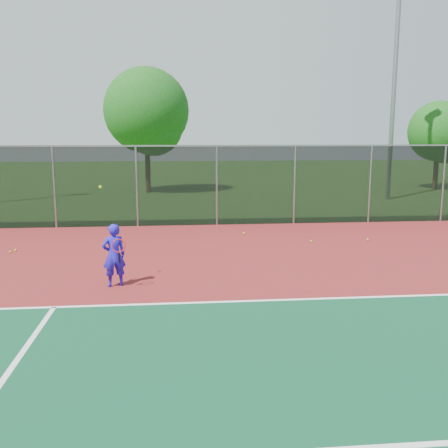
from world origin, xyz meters
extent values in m
cube|color=maroon|center=(0.00, 2.00, 0.01)|extent=(30.00, 20.00, 0.02)
cube|color=black|center=(0.00, 12.00, 1.52)|extent=(30.00, 0.04, 3.00)
cube|color=gray|center=(0.00, 12.00, 3.02)|extent=(30.00, 0.06, 0.06)
imported|color=#2416D3|center=(-5.96, 4.37, 0.74)|extent=(0.61, 0.50, 1.44)
cylinder|color=black|center=(-5.81, 4.12, 0.73)|extent=(0.03, 0.15, 0.27)
torus|color=#A51414|center=(-5.81, 4.02, 1.03)|extent=(0.30, 0.13, 0.29)
sphere|color=#A5C817|center=(-6.21, 4.47, 2.28)|extent=(0.07, 0.07, 0.07)
sphere|color=#A5C817|center=(-0.24, 8.54, 0.06)|extent=(0.07, 0.07, 0.07)
sphere|color=#A5C817|center=(-2.22, 10.03, 0.06)|extent=(0.07, 0.07, 0.07)
sphere|color=#A5C817|center=(-9.31, 8.15, 0.06)|extent=(0.07, 0.07, 0.07)
sphere|color=#A5C817|center=(-9.39, 7.93, 0.06)|extent=(0.07, 0.07, 0.07)
sphere|color=#A5C817|center=(1.67, 8.63, 0.06)|extent=(0.07, 0.07, 0.07)
cylinder|color=gray|center=(6.80, 18.92, 5.94)|extent=(0.24, 0.24, 11.88)
cylinder|color=#382514|center=(-6.20, 23.41, 1.40)|extent=(0.30, 0.30, 2.81)
sphere|color=#144C14|center=(-6.20, 23.41, 4.84)|extent=(4.99, 4.99, 4.99)
sphere|color=#144C14|center=(-5.80, 23.11, 3.90)|extent=(3.43, 3.43, 3.43)
cylinder|color=#382514|center=(11.92, 23.54, 1.06)|extent=(0.30, 0.30, 2.12)
sphere|color=#144C14|center=(11.92, 23.54, 3.64)|extent=(3.76, 3.76, 3.76)
sphere|color=#144C14|center=(12.32, 23.24, 2.94)|extent=(2.59, 2.59, 2.59)
camera|label=1|loc=(-4.54, -6.78, 3.42)|focal=40.00mm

